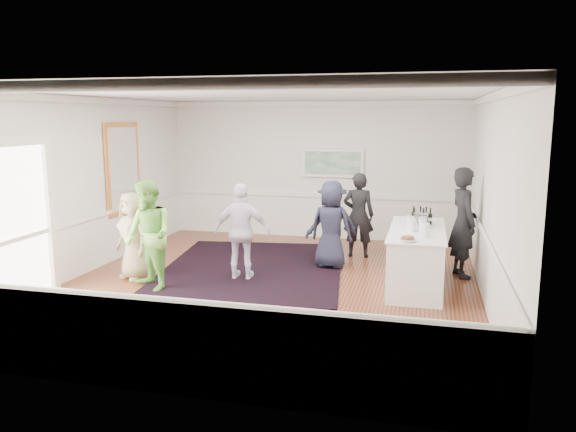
% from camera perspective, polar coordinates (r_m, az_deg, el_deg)
% --- Properties ---
extents(floor, '(8.00, 8.00, 0.00)m').
position_cam_1_polar(floor, '(9.70, -1.86, -6.94)').
color(floor, brown).
rests_on(floor, ground).
extents(ceiling, '(7.00, 8.00, 0.02)m').
position_cam_1_polar(ceiling, '(9.28, -1.97, 12.32)').
color(ceiling, white).
rests_on(ceiling, wall_back).
extents(wall_left, '(0.02, 8.00, 3.20)m').
position_cam_1_polar(wall_left, '(10.84, -20.02, 2.92)').
color(wall_left, white).
rests_on(wall_left, floor).
extents(wall_right, '(0.02, 8.00, 3.20)m').
position_cam_1_polar(wall_right, '(9.05, 19.93, 1.63)').
color(wall_right, white).
rests_on(wall_right, floor).
extents(wall_back, '(7.00, 0.02, 3.20)m').
position_cam_1_polar(wall_back, '(13.22, 2.85, 4.68)').
color(wall_back, white).
rests_on(wall_back, floor).
extents(wall_front, '(7.00, 0.02, 3.20)m').
position_cam_1_polar(wall_front, '(5.67, -13.04, -2.74)').
color(wall_front, white).
rests_on(wall_front, floor).
extents(wainscoting, '(7.00, 8.00, 1.00)m').
position_cam_1_polar(wainscoting, '(9.56, -1.87, -4.07)').
color(wainscoting, white).
rests_on(wainscoting, floor).
extents(mirror, '(0.05, 1.25, 1.85)m').
position_cam_1_polar(mirror, '(11.89, -16.40, 4.66)').
color(mirror, '#EC9145').
rests_on(mirror, wall_left).
extents(doorway, '(0.10, 1.78, 2.56)m').
position_cam_1_polar(doorway, '(9.33, -26.15, 0.30)').
color(doorway, white).
rests_on(doorway, wall_left).
extents(landscape_painting, '(1.44, 0.06, 0.66)m').
position_cam_1_polar(landscape_painting, '(13.08, 4.54, 5.40)').
color(landscape_painting, white).
rests_on(landscape_painting, wall_back).
extents(area_rug, '(3.84, 4.72, 0.02)m').
position_cam_1_polar(area_rug, '(10.67, -3.58, -5.31)').
color(area_rug, black).
rests_on(area_rug, floor).
extents(serving_table, '(0.91, 2.41, 0.98)m').
position_cam_1_polar(serving_table, '(9.75, 12.90, -4.10)').
color(serving_table, white).
rests_on(serving_table, floor).
extents(bartender, '(0.67, 0.83, 1.97)m').
position_cam_1_polar(bartender, '(10.43, 17.37, -0.63)').
color(bartender, black).
rests_on(bartender, floor).
extents(guest_tan, '(0.90, 0.78, 1.55)m').
position_cam_1_polar(guest_tan, '(10.19, -15.48, -1.97)').
color(guest_tan, tan).
rests_on(guest_tan, floor).
extents(guest_green, '(1.13, 1.08, 1.83)m').
position_cam_1_polar(guest_green, '(9.46, -13.99, -1.95)').
color(guest_green, '#70BF4C').
rests_on(guest_green, floor).
extents(guest_lilac, '(1.03, 0.50, 1.70)m').
position_cam_1_polar(guest_lilac, '(9.85, -4.68, -1.60)').
color(guest_lilac, white).
rests_on(guest_lilac, floor).
extents(guest_dark_a, '(1.21, 1.05, 1.62)m').
position_cam_1_polar(guest_dark_a, '(10.94, 4.47, -0.64)').
color(guest_dark_a, '#1F2033').
rests_on(guest_dark_a, floor).
extents(guest_dark_b, '(0.65, 0.44, 1.73)m').
position_cam_1_polar(guest_dark_b, '(11.48, 7.17, 0.11)').
color(guest_dark_b, black).
rests_on(guest_dark_b, floor).
extents(guest_navy, '(0.85, 0.61, 1.60)m').
position_cam_1_polar(guest_navy, '(10.60, 4.39, -1.03)').
color(guest_navy, '#1F2033').
rests_on(guest_navy, floor).
extents(wine_bottles, '(0.36, 0.27, 0.31)m').
position_cam_1_polar(wine_bottles, '(10.14, 13.39, 0.11)').
color(wine_bottles, black).
rests_on(wine_bottles, serving_table).
extents(juice_pitchers, '(0.37, 0.66, 0.24)m').
position_cam_1_polar(juice_pitchers, '(9.33, 13.03, -0.94)').
color(juice_pitchers, '#8AC345').
rests_on(juice_pitchers, serving_table).
extents(ice_bucket, '(0.26, 0.26, 0.25)m').
position_cam_1_polar(ice_bucket, '(9.80, 13.35, -0.47)').
color(ice_bucket, silver).
rests_on(ice_bucket, serving_table).
extents(nut_bowl, '(0.25, 0.25, 0.08)m').
position_cam_1_polar(nut_bowl, '(8.64, 12.07, -2.32)').
color(nut_bowl, white).
rests_on(nut_bowl, serving_table).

